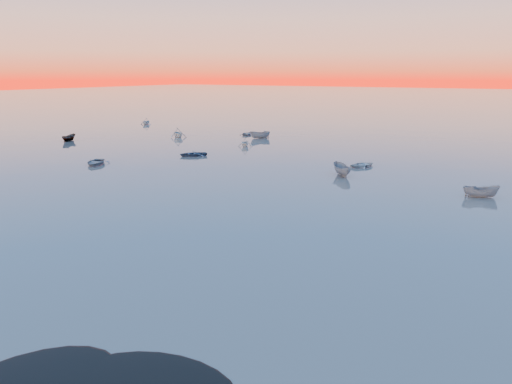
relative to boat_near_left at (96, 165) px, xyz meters
The scene contains 4 objects.
ground 71.46m from the boat_near_left, 64.74° to the left, with size 600.00×600.00×0.00m, color #665E55.
moored_fleet 35.22m from the boat_near_left, 30.02° to the left, with size 124.00×58.00×1.20m, color silver, non-canonical shape.
boat_near_left is the anchor object (origin of this frame).
boat_near_center 47.50m from the boat_near_left, ahead, with size 3.50×1.48×1.21m, color slate.
Camera 1 is at (20.98, -11.33, 12.14)m, focal length 35.00 mm.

